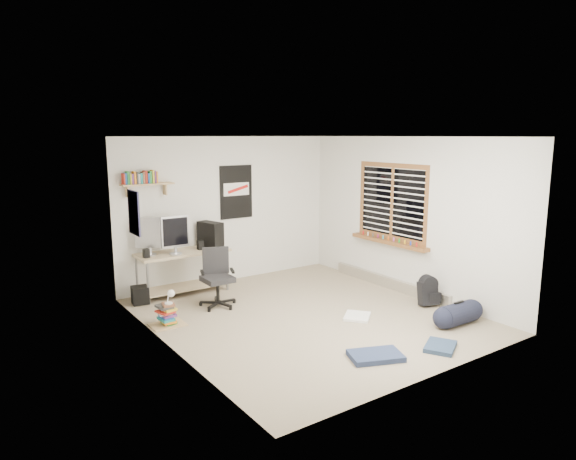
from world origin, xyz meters
TOP-DOWN VIEW (x-y plane):
  - floor at (0.00, 0.00)m, footprint 4.00×4.50m
  - ceiling at (0.00, 0.00)m, footprint 4.00×4.50m
  - back_wall at (0.00, 2.25)m, footprint 4.00×0.01m
  - left_wall at (-2.00, 0.00)m, footprint 0.01×4.50m
  - right_wall at (2.00, 0.00)m, footprint 0.01×4.50m
  - desk at (-0.99, 2.00)m, footprint 1.50×0.74m
  - monitor_left at (-1.51, 2.00)m, footprint 0.42×0.32m
  - monitor_right at (-1.17, 1.82)m, footprint 0.44×0.11m
  - pc_tower at (-0.49, 1.98)m, footprint 0.32×0.47m
  - keyboard at (-1.18, 1.91)m, footprint 0.40×0.24m
  - speaker_left at (-1.62, 1.87)m, footprint 0.09×0.09m
  - speaker_right at (-0.70, 1.92)m, footprint 0.09×0.09m
  - office_chair at (-0.83, 1.09)m, footprint 0.73×0.73m
  - wall_shelf at (-1.45, 2.14)m, footprint 0.80×0.22m
  - poster_back_wall at (0.15, 2.23)m, footprint 0.62×0.03m
  - poster_left_wall at (-1.99, 1.20)m, footprint 0.02×0.42m
  - window at (1.95, 0.30)m, footprint 0.10×1.50m
  - baseboard_heater at (1.96, 0.30)m, footprint 0.08×2.50m
  - backpack at (1.75, -0.70)m, footprint 0.32×0.29m
  - duffel_bag at (1.49, -1.44)m, footprint 0.30×0.30m
  - tshirt at (0.54, -0.47)m, footprint 0.53×0.52m
  - jeans_a at (-0.18, -1.58)m, footprint 0.69×0.57m
  - jeans_b at (0.65, -1.83)m, footprint 0.54×0.50m
  - book_stack at (-1.75, 0.77)m, footprint 0.50×0.46m
  - desk_lamp at (-1.73, 0.75)m, footprint 0.16×0.20m
  - subwoofer at (-1.75, 1.85)m, footprint 0.27×0.27m

SIDE VIEW (x-z plane):
  - floor at x=0.00m, z-range -0.01..0.00m
  - tshirt at x=0.54m, z-range 0.00..0.04m
  - jeans_b at x=0.65m, z-range 0.00..0.05m
  - jeans_a at x=-0.18m, z-range 0.00..0.06m
  - baseboard_heater at x=1.96m, z-range 0.00..0.18m
  - duffel_bag at x=1.49m, z-range -0.15..0.43m
  - subwoofer at x=-1.75m, z-range 0.01..0.27m
  - book_stack at x=-1.75m, z-range 0.01..0.29m
  - backpack at x=1.75m, z-range 0.02..0.38m
  - desk at x=-0.99m, z-range 0.03..0.70m
  - desk_lamp at x=-1.73m, z-range 0.29..0.47m
  - office_chair at x=-0.83m, z-range 0.05..0.93m
  - keyboard at x=-1.18m, z-range 0.66..0.68m
  - speaker_left at x=-1.62m, z-range 0.66..0.83m
  - speaker_right at x=-0.70m, z-range 0.66..0.85m
  - pc_tower at x=-0.49m, z-range 0.66..1.12m
  - monitor_left at x=-1.51m, z-range 0.66..1.14m
  - monitor_right at x=-1.17m, z-range 0.66..1.15m
  - back_wall at x=0.00m, z-range 0.00..2.50m
  - left_wall at x=-2.00m, z-range 0.00..2.50m
  - right_wall at x=2.00m, z-range 0.00..2.50m
  - window at x=1.95m, z-range 0.82..2.08m
  - poster_left_wall at x=-1.99m, z-range 1.20..1.80m
  - poster_back_wall at x=0.15m, z-range 1.09..2.01m
  - wall_shelf at x=-1.45m, z-range 1.66..1.90m
  - ceiling at x=0.00m, z-range 2.50..2.51m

